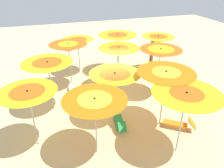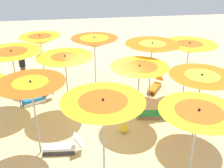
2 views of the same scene
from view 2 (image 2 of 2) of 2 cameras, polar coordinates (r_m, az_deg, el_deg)
ground at (r=10.24m, az=-1.98°, el=-7.62°), size 36.67×36.67×0.04m
beach_umbrella_0 at (r=6.76m, az=18.16°, el=-7.05°), size 1.96×1.96×2.38m
beach_umbrella_1 at (r=8.80m, az=18.83°, el=0.56°), size 2.09×2.09×2.34m
beach_umbrella_2 at (r=11.38m, az=16.41°, el=7.53°), size 2.22×2.22×2.50m
beach_umbrella_3 at (r=6.71m, az=-1.95°, el=-4.77°), size 2.18×2.18×2.43m
beach_umbrella_4 at (r=9.26m, az=5.98°, el=2.91°), size 2.06×2.06×2.27m
beach_umbrella_5 at (r=10.98m, az=8.69°, el=7.76°), size 2.22×2.22×2.52m
beach_umbrella_6 at (r=7.74m, az=-17.15°, el=-0.93°), size 1.97×1.97×2.55m
beach_umbrella_7 at (r=9.92m, az=-10.16°, el=5.05°), size 2.10×2.10×2.39m
beach_umbrella_8 at (r=11.50m, az=-3.82°, el=9.02°), size 2.03×2.03×2.56m
beach_umbrella_10 at (r=10.72m, az=-20.94°, el=5.77°), size 2.28×2.28×2.49m
beach_umbrella_11 at (r=12.72m, az=-15.33°, el=9.20°), size 1.91×1.91×2.43m
lounger_0 at (r=10.29m, az=8.56°, el=-6.32°), size 0.51×1.23×0.51m
lounger_1 at (r=8.70m, az=-10.78°, el=-13.23°), size 0.47×1.28×0.65m
lounger_2 at (r=11.63m, az=-16.11°, el=-3.04°), size 0.84×1.33×0.63m
lounger_3 at (r=12.38m, az=9.36°, el=-0.50°), size 1.26×1.05×0.58m
beachgoer_0 at (r=13.46m, az=-18.93°, el=4.08°), size 0.30×0.30×1.79m
beach_ball at (r=9.42m, az=2.55°, el=-9.59°), size 0.33×0.33×0.33m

